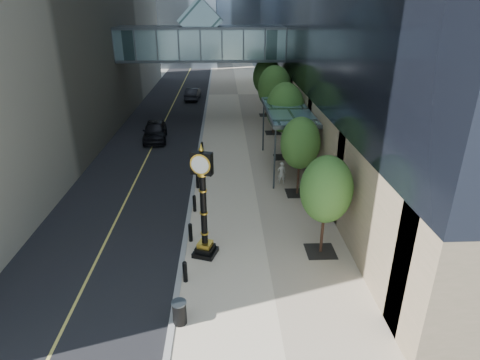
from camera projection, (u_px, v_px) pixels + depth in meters
name	position (u px, v px, depth m)	size (l,w,h in m)	color
ground	(250.00, 296.00, 16.43)	(320.00, 320.00, 0.00)	gray
road	(177.00, 95.00, 52.76)	(8.00, 180.00, 0.02)	black
sidewalk	(238.00, 95.00, 53.06)	(8.00, 180.00, 0.06)	beige
curb	(208.00, 95.00, 52.90)	(0.25, 180.00, 0.07)	gray
skywalk	(201.00, 41.00, 38.84)	(17.00, 4.20, 5.80)	slate
entrance_canopy	(288.00, 111.00, 27.69)	(3.00, 8.00, 4.38)	#383F44
bollard_row	(196.00, 192.00, 24.36)	(0.20, 16.20, 0.90)	black
street_trees	(281.00, 102.00, 31.73)	(2.97, 28.65, 6.11)	black
street_clock	(204.00, 211.00, 18.14)	(1.29, 1.29, 5.38)	black
trash_bin	(180.00, 313.00, 14.80)	(0.52, 0.52, 0.90)	black
pedestrian	(282.00, 173.00, 26.29)	(0.56, 0.37, 1.54)	beige
car_near	(155.00, 131.00, 35.01)	(1.95, 4.84, 1.65)	black
car_far	(193.00, 94.00, 50.06)	(1.54, 4.43, 1.46)	black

